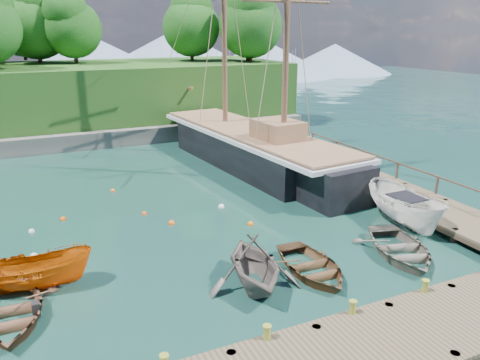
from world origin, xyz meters
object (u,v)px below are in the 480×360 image
(rowboat_3, at_px, (399,256))
(schooner, at_px, (252,150))
(rowboat_1, at_px, (254,286))
(cabin_boat_white, at_px, (403,225))
(rowboat_0, at_px, (12,320))
(rowboat_2, at_px, (311,273))
(motorboat_orange, at_px, (38,289))

(rowboat_3, bearing_deg, schooner, 106.94)
(rowboat_1, bearing_deg, cabin_boat_white, 22.61)
(rowboat_3, xyz_separation_m, cabin_boat_white, (2.50, 2.43, 0.00))
(rowboat_1, height_order, cabin_boat_white, rowboat_1)
(rowboat_0, height_order, rowboat_1, rowboat_1)
(rowboat_2, height_order, motorboat_orange, motorboat_orange)
(rowboat_1, xyz_separation_m, rowboat_3, (6.61, -0.39, 0.00))
(motorboat_orange, distance_m, schooner, 18.16)
(rowboat_0, distance_m, cabin_boat_white, 17.23)
(cabin_boat_white, relative_size, schooner, 0.20)
(rowboat_0, relative_size, motorboat_orange, 1.05)
(rowboat_1, distance_m, rowboat_3, 6.62)
(cabin_boat_white, xyz_separation_m, schooner, (-2.14, 12.36, 1.06))
(rowboat_1, relative_size, schooner, 0.15)
(cabin_boat_white, bearing_deg, rowboat_1, -159.25)
(rowboat_3, bearing_deg, motorboat_orange, -175.93)
(rowboat_1, xyz_separation_m, schooner, (6.97, 14.41, 1.06))
(rowboat_1, height_order, schooner, schooner)
(rowboat_0, bearing_deg, schooner, 42.86)
(rowboat_1, xyz_separation_m, rowboat_2, (2.45, -0.09, 0.00))
(schooner, bearing_deg, rowboat_2, -113.05)
(rowboat_0, relative_size, rowboat_3, 0.96)
(rowboat_2, relative_size, rowboat_3, 0.92)
(rowboat_2, xyz_separation_m, rowboat_3, (4.16, -0.30, 0.00))
(cabin_boat_white, bearing_deg, rowboat_2, -154.16)
(motorboat_orange, xyz_separation_m, schooner, (14.20, 11.28, 1.06))
(rowboat_1, distance_m, motorboat_orange, 7.88)
(rowboat_0, height_order, motorboat_orange, motorboat_orange)
(motorboat_orange, bearing_deg, cabin_boat_white, -86.64)
(rowboat_2, bearing_deg, motorboat_orange, 164.08)
(cabin_boat_white, distance_m, schooner, 12.59)
(rowboat_1, bearing_deg, schooner, 74.13)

